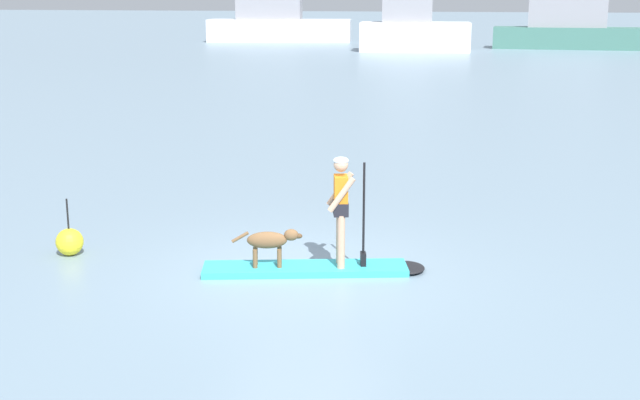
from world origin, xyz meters
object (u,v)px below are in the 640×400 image
at_px(moored_boat_outer, 277,25).
at_px(marker_buoy, 70,242).
at_px(person_paddler, 342,204).
at_px(moored_boat_port, 575,30).
at_px(moored_boat_center, 413,28).
at_px(paddleboard, 320,269).
at_px(dog, 270,241).

relative_size(moored_boat_outer, marker_buoy, 13.85).
xyz_separation_m(person_paddler, moored_boat_port, (6.57, 57.48, 0.38)).
bearing_deg(moored_boat_center, marker_buoy, -89.02).
xyz_separation_m(paddleboard, moored_boat_port, (6.89, 57.56, 1.41)).
bearing_deg(moored_boat_port, person_paddler, -96.52).
bearing_deg(paddleboard, person_paddler, 15.27).
distance_m(person_paddler, marker_buoy, 4.57).
xyz_separation_m(moored_boat_center, moored_boat_port, (11.95, 5.64, -0.26)).
bearing_deg(person_paddler, moored_boat_center, 95.93).
height_order(person_paddler, moored_boat_port, moored_boat_port).
bearing_deg(dog, paddleboard, 15.27).
height_order(paddleboard, dog, dog).
bearing_deg(person_paddler, marker_buoy, -177.64).
distance_m(paddleboard, person_paddler, 1.08).
relative_size(dog, moored_boat_center, 0.09).
height_order(dog, marker_buoy, marker_buoy).
bearing_deg(moored_boat_outer, marker_buoy, -77.06).
xyz_separation_m(paddleboard, moored_boat_center, (-5.06, 51.93, 1.68)).
relative_size(paddleboard, dog, 3.27).
height_order(person_paddler, moored_boat_center, moored_boat_center).
bearing_deg(moored_boat_port, paddleboard, -96.82).
distance_m(dog, marker_buoy, 3.46).
xyz_separation_m(moored_boat_outer, marker_buoy, (14.33, -62.36, -1.20)).
height_order(paddleboard, marker_buoy, marker_buoy).
bearing_deg(moored_boat_port, moored_boat_center, -154.74).
relative_size(moored_boat_outer, moored_boat_center, 1.11).
distance_m(paddleboard, moored_boat_port, 57.99).
distance_m(moored_boat_outer, moored_boat_port, 25.82).
relative_size(dog, moored_boat_port, 0.08).
distance_m(person_paddler, moored_boat_outer, 64.97).
height_order(person_paddler, marker_buoy, person_paddler).
relative_size(person_paddler, moored_boat_outer, 0.13).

